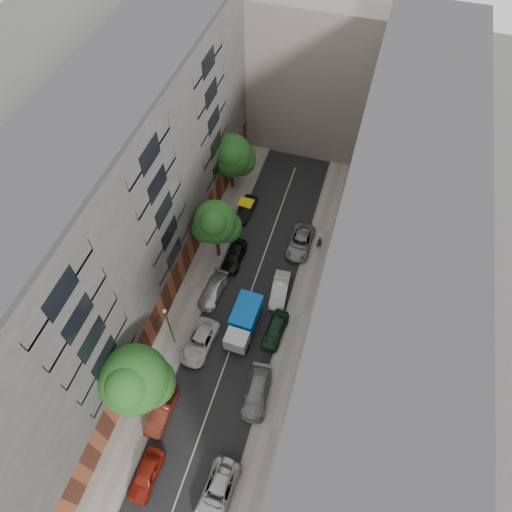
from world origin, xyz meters
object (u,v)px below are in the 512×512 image
at_px(car_left_5, 246,209).
at_px(tree_far, 231,157).
at_px(car_left_2, 200,342).
at_px(car_left_1, 162,412).
at_px(tarp_truck, 244,322).
at_px(lamp_post, 169,323).
at_px(car_right_0, 218,492).
at_px(tree_near, 135,382).
at_px(car_right_1, 257,393).
at_px(car_right_3, 280,290).
at_px(car_right_2, 275,330).
at_px(car_left_3, 213,291).
at_px(tree_mid, 216,224).
at_px(car_left_4, 234,256).
at_px(car_right_4, 300,242).
at_px(pedestrian, 319,243).
at_px(car_left_0, 146,475).

relative_size(car_left_5, tree_far, 0.56).
bearing_deg(car_left_2, car_left_1, -93.00).
height_order(tarp_truck, car_left_1, tarp_truck).
relative_size(car_left_2, lamp_post, 0.81).
xyz_separation_m(car_right_0, tree_near, (-7.88, 4.65, 5.21)).
height_order(car_right_1, tree_near, tree_near).
xyz_separation_m(car_right_1, lamp_post, (-8.77, 2.58, 3.23)).
bearing_deg(car_right_3, car_right_2, -85.51).
height_order(tarp_truck, car_left_3, tarp_truck).
bearing_deg(lamp_post, tree_far, 93.11).
relative_size(car_left_3, tree_far, 0.63).
bearing_deg(tree_near, tree_mid, 88.46).
distance_m(car_left_5, lamp_post, 17.60).
bearing_deg(car_left_4, car_right_3, -24.86).
bearing_deg(car_left_3, lamp_post, -101.18).
height_order(car_right_4, tree_far, tree_far).
bearing_deg(pedestrian, car_right_1, 70.97).
height_order(car_left_3, car_right_1, car_right_1).
bearing_deg(car_right_2, pedestrian, 85.06).
bearing_deg(car_left_4, tree_mid, -179.54).
bearing_deg(tree_far, car_left_0, -83.74).
xyz_separation_m(car_left_1, tree_near, (-1.35, 0.28, 5.20)).
bearing_deg(car_left_4, car_right_0, -74.75).
bearing_deg(pedestrian, car_right_3, 55.98).
height_order(car_right_2, tree_near, tree_near).
height_order(car_left_1, car_left_3, car_left_1).
relative_size(car_right_0, tree_near, 0.58).
bearing_deg(car_left_2, car_right_3, 57.13).
height_order(tree_near, tree_far, tree_near).
height_order(tree_near, pedestrian, tree_near).
xyz_separation_m(car_left_4, car_right_3, (5.60, -2.62, -0.02)).
relative_size(car_left_4, tree_mid, 0.56).
relative_size(car_right_0, tree_mid, 0.66).
xyz_separation_m(tree_mid, lamp_post, (-0.66, -10.60, -1.40)).
bearing_deg(car_left_5, car_right_4, -18.82).
distance_m(car_left_2, tree_mid, 11.32).
xyz_separation_m(tarp_truck, car_right_0, (2.37, -14.04, -0.70)).
xyz_separation_m(tarp_truck, car_right_4, (2.82, 11.10, -0.71)).
bearing_deg(car_left_2, lamp_post, -166.18).
bearing_deg(car_left_5, car_left_0, -84.91).
relative_size(car_left_2, car_left_5, 1.23).
bearing_deg(tarp_truck, tree_near, -118.35).
xyz_separation_m(car_left_4, car_right_4, (6.18, 3.76, -0.04)).
relative_size(tree_mid, pedestrian, 4.68).
height_order(car_left_5, lamp_post, lamp_post).
distance_m(car_left_1, tree_near, 5.39).
bearing_deg(car_left_1, tree_mid, 93.70).
relative_size(tarp_truck, car_left_1, 1.29).
xyz_separation_m(tarp_truck, car_right_2, (2.97, 0.36, -0.69)).
bearing_deg(car_right_0, tree_near, 151.99).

